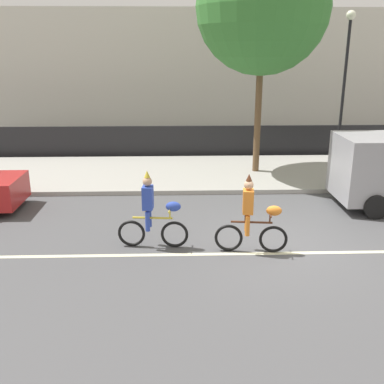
# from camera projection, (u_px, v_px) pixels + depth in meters

# --- Properties ---
(ground_plane) EXTENTS (80.00, 80.00, 0.00)m
(ground_plane) POSITION_uv_depth(u_px,v_px,m) (278.00, 244.00, 11.08)
(ground_plane) COLOR #4C4C4F
(road_centre_line) EXTENTS (36.00, 0.14, 0.01)m
(road_centre_line) POSITION_uv_depth(u_px,v_px,m) (283.00, 253.00, 10.61)
(road_centre_line) COLOR beige
(road_centre_line) RESTS_ON ground
(sidewalk_curb) EXTENTS (60.00, 5.00, 0.15)m
(sidewalk_curb) POSITION_uv_depth(u_px,v_px,m) (242.00, 172.00, 17.25)
(sidewalk_curb) COLOR #9E9B93
(sidewalk_curb) RESTS_ON ground
(fence_line) EXTENTS (40.00, 0.08, 1.40)m
(fence_line) POSITION_uv_depth(u_px,v_px,m) (233.00, 141.00, 19.82)
(fence_line) COLOR black
(fence_line) RESTS_ON ground
(building_backdrop) EXTENTS (28.00, 8.00, 6.61)m
(building_backdrop) POSITION_uv_depth(u_px,v_px,m) (231.00, 71.00, 27.23)
(building_backdrop) COLOR beige
(building_backdrop) RESTS_ON ground
(parade_cyclist_cobalt) EXTENTS (1.72, 0.50, 1.92)m
(parade_cyclist_cobalt) POSITION_uv_depth(u_px,v_px,m) (153.00, 214.00, 10.71)
(parade_cyclist_cobalt) COLOR black
(parade_cyclist_cobalt) RESTS_ON ground
(parade_cyclist_orange) EXTENTS (1.72, 0.50, 1.92)m
(parade_cyclist_orange) POSITION_uv_depth(u_px,v_px,m) (252.00, 219.00, 10.45)
(parade_cyclist_orange) COLOR black
(parade_cyclist_orange) RESTS_ON ground
(street_lamp_post) EXTENTS (0.36, 0.36, 5.86)m
(street_lamp_post) POSITION_uv_depth(u_px,v_px,m) (346.00, 65.00, 17.63)
(street_lamp_post) COLOR black
(street_lamp_post) RESTS_ON sidewalk_curb
(street_tree_near_lamp) EXTENTS (4.64, 4.64, 8.16)m
(street_tree_near_lamp) POSITION_uv_depth(u_px,v_px,m) (263.00, 7.00, 15.43)
(street_tree_near_lamp) COLOR brown
(street_tree_near_lamp) RESTS_ON sidewalk_curb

